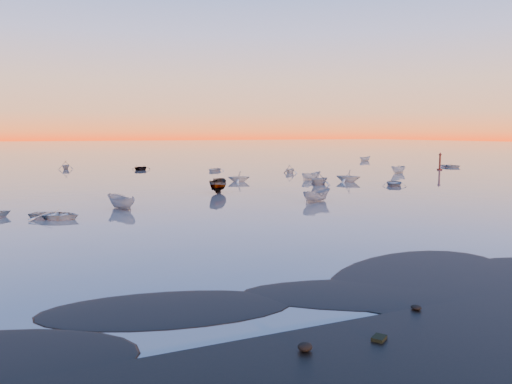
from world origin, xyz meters
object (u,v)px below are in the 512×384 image
boat_near_center (316,202)px  channel_marker (440,163)px  boat_near_left (55,219)px  boat_near_right (348,182)px

boat_near_center → channel_marker: (41.45, 26.62, 1.29)m
boat_near_center → channel_marker: channel_marker is taller
boat_near_left → channel_marker: 70.18m
boat_near_left → channel_marker: size_ratio=1.22×
boat_near_left → boat_near_right: (37.53, 15.14, 0.00)m
boat_near_right → channel_marker: 29.73m
boat_near_center → boat_near_right: 20.66m
boat_near_left → boat_near_center: bearing=-54.5°
boat_near_left → boat_near_center: (23.47, 0.00, 0.00)m
boat_near_right → channel_marker: size_ratio=1.08×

